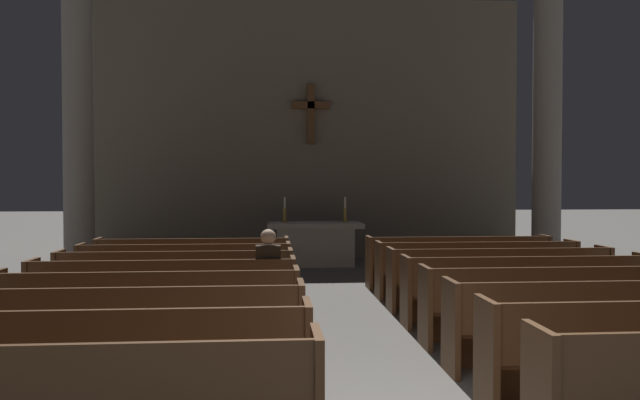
# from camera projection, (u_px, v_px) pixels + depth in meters

# --- Properties ---
(pew_left_row_2) EXTENTS (3.36, 0.50, 0.95)m
(pew_left_row_2) POSITION_uv_depth(u_px,v_px,m) (99.00, 364.00, 4.97)
(pew_left_row_2) COLOR brown
(pew_left_row_2) RESTS_ON ground
(pew_left_row_3) EXTENTS (3.36, 0.50, 0.95)m
(pew_left_row_3) POSITION_uv_depth(u_px,v_px,m) (128.00, 333.00, 6.00)
(pew_left_row_3) COLOR brown
(pew_left_row_3) RESTS_ON ground
(pew_left_row_4) EXTENTS (3.36, 0.50, 0.95)m
(pew_left_row_4) POSITION_uv_depth(u_px,v_px,m) (149.00, 311.00, 7.03)
(pew_left_row_4) COLOR brown
(pew_left_row_4) RESTS_ON ground
(pew_left_row_5) EXTENTS (3.36, 0.50, 0.95)m
(pew_left_row_5) POSITION_uv_depth(u_px,v_px,m) (164.00, 295.00, 8.06)
(pew_left_row_5) COLOR brown
(pew_left_row_5) RESTS_ON ground
(pew_left_row_6) EXTENTS (3.36, 0.50, 0.95)m
(pew_left_row_6) POSITION_uv_depth(u_px,v_px,m) (176.00, 282.00, 9.09)
(pew_left_row_6) COLOR brown
(pew_left_row_6) RESTS_ON ground
(pew_left_row_7) EXTENTS (3.36, 0.50, 0.95)m
(pew_left_row_7) POSITION_uv_depth(u_px,v_px,m) (186.00, 272.00, 10.12)
(pew_left_row_7) COLOR brown
(pew_left_row_7) RESTS_ON ground
(pew_left_row_8) EXTENTS (3.36, 0.50, 0.95)m
(pew_left_row_8) POSITION_uv_depth(u_px,v_px,m) (193.00, 264.00, 11.14)
(pew_left_row_8) COLOR brown
(pew_left_row_8) RESTS_ON ground
(pew_right_row_3) EXTENTS (3.36, 0.50, 0.95)m
(pew_right_row_3) POSITION_uv_depth(u_px,v_px,m) (610.00, 324.00, 6.39)
(pew_right_row_3) COLOR brown
(pew_right_row_3) RESTS_ON ground
(pew_right_row_4) EXTENTS (3.36, 0.50, 0.95)m
(pew_right_row_4) POSITION_uv_depth(u_px,v_px,m) (563.00, 305.00, 7.42)
(pew_right_row_4) COLOR brown
(pew_right_row_4) RESTS_ON ground
(pew_right_row_5) EXTENTS (3.36, 0.50, 0.95)m
(pew_right_row_5) POSITION_uv_depth(u_px,v_px,m) (527.00, 290.00, 8.45)
(pew_right_row_5) COLOR brown
(pew_right_row_5) RESTS_ON ground
(pew_right_row_6) EXTENTS (3.36, 0.50, 0.95)m
(pew_right_row_6) POSITION_uv_depth(u_px,v_px,m) (499.00, 278.00, 9.48)
(pew_right_row_6) COLOR brown
(pew_right_row_6) RESTS_ON ground
(pew_right_row_7) EXTENTS (3.36, 0.50, 0.95)m
(pew_right_row_7) POSITION_uv_depth(u_px,v_px,m) (477.00, 269.00, 10.50)
(pew_right_row_7) COLOR brown
(pew_right_row_7) RESTS_ON ground
(pew_right_row_8) EXTENTS (3.36, 0.50, 0.95)m
(pew_right_row_8) POSITION_uv_depth(u_px,v_px,m) (458.00, 261.00, 11.53)
(pew_right_row_8) COLOR brown
(pew_right_row_8) RESTS_ON ground
(column_left_second) EXTENTS (0.91, 0.91, 6.22)m
(column_left_second) POSITION_uv_depth(u_px,v_px,m) (78.00, 128.00, 12.73)
(column_left_second) COLOR gray
(column_left_second) RESTS_ON ground
(column_right_second) EXTENTS (0.91, 0.91, 6.22)m
(column_right_second) POSITION_uv_depth(u_px,v_px,m) (547.00, 132.00, 13.53)
(column_right_second) COLOR gray
(column_right_second) RESTS_ON ground
(altar) EXTENTS (2.20, 0.90, 1.01)m
(altar) POSITION_uv_depth(u_px,v_px,m) (315.00, 243.00, 14.55)
(altar) COLOR #BCB7AD
(altar) RESTS_ON ground
(candlestick_left) EXTENTS (0.16, 0.16, 0.58)m
(candlestick_left) POSITION_uv_depth(u_px,v_px,m) (285.00, 215.00, 14.48)
(candlestick_left) COLOR #B79338
(candlestick_left) RESTS_ON altar
(candlestick_right) EXTENTS (0.16, 0.16, 0.58)m
(candlestick_right) POSITION_uv_depth(u_px,v_px,m) (345.00, 214.00, 14.59)
(candlestick_right) COLOR #B79338
(candlestick_right) RESTS_ON altar
(apse_with_cross) EXTENTS (10.78, 0.43, 6.65)m
(apse_with_cross) POSITION_uv_depth(u_px,v_px,m) (310.00, 128.00, 16.13)
(apse_with_cross) COLOR #706656
(apse_with_cross) RESTS_ON ground
(lone_worshipper) EXTENTS (0.32, 0.43, 1.32)m
(lone_worshipper) POSITION_uv_depth(u_px,v_px,m) (268.00, 277.00, 8.20)
(lone_worshipper) COLOR #26262B
(lone_worshipper) RESTS_ON ground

